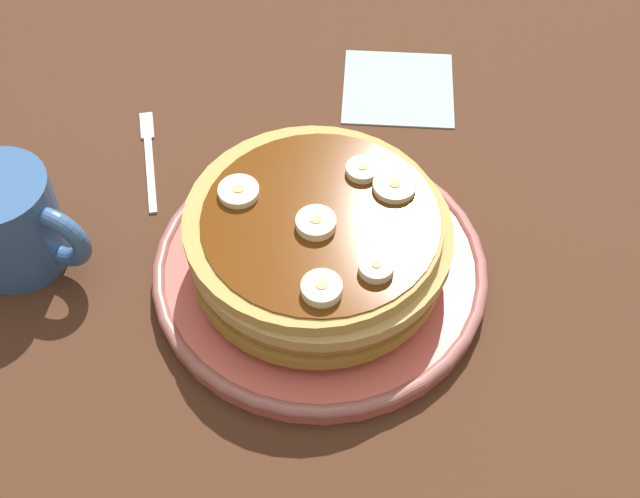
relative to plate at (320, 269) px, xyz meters
The scene contains 12 objects.
ground_plane 2.53cm from the plate, ahead, with size 140.00×140.00×3.00cm, color #422616.
plate is the anchor object (origin of this frame).
pancake_stack 3.60cm from the plate, 139.40° to the left, with size 21.65×21.61×5.99cm.
banana_slice_0 6.92cm from the plate, 68.68° to the right, with size 3.11×3.11×1.01cm.
banana_slice_1 9.64cm from the plate, behind, with size 3.25×3.25×0.84cm.
banana_slice_2 9.48cm from the plate, 49.03° to the left, with size 3.48×3.48×0.79cm.
banana_slice_3 9.43cm from the plate, 29.49° to the right, with size 2.61×2.61×0.98cm.
banana_slice_4 8.99cm from the plate, 75.99° to the left, with size 2.69×2.69×0.86cm.
banana_slice_5 9.74cm from the plate, 67.82° to the right, with size 3.00×3.00×1.05cm.
coffee_mug 25.39cm from the plate, 163.73° to the right, with size 11.92×8.49×8.79cm.
napkin 24.73cm from the plate, 92.66° to the left, with size 11.00×11.00×0.30cm, color #99B2BF.
fork 21.37cm from the plate, 160.00° to the left, with size 7.60×11.61×0.50cm.
Camera 1 is at (15.22, -39.17, 57.50)cm, focal length 47.76 mm.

